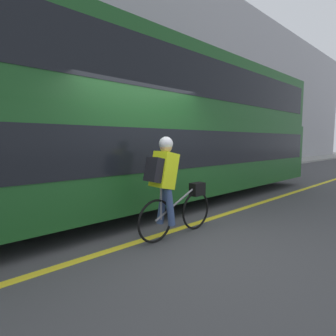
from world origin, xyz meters
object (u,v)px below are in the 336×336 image
(bus, at_px, (171,123))
(street_sign_post, at_px, (119,145))
(cyclist_on_bike, at_px, (169,184))
(trash_bin, at_px, (187,162))

(bus, height_order, street_sign_post, bus)
(bus, xyz_separation_m, cyclist_on_bike, (-1.76, -1.84, -1.11))
(cyclist_on_bike, bearing_deg, bus, 46.32)
(bus, distance_m, street_sign_post, 3.15)
(bus, xyz_separation_m, trash_bin, (3.85, 3.07, -1.37))
(street_sign_post, bearing_deg, cyclist_on_bike, -113.81)
(cyclist_on_bike, distance_m, street_sign_post, 5.39)
(cyclist_on_bike, distance_m, trash_bin, 7.46)
(trash_bin, bearing_deg, bus, -141.38)
(cyclist_on_bike, xyz_separation_m, trash_bin, (5.60, 4.91, -0.26))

